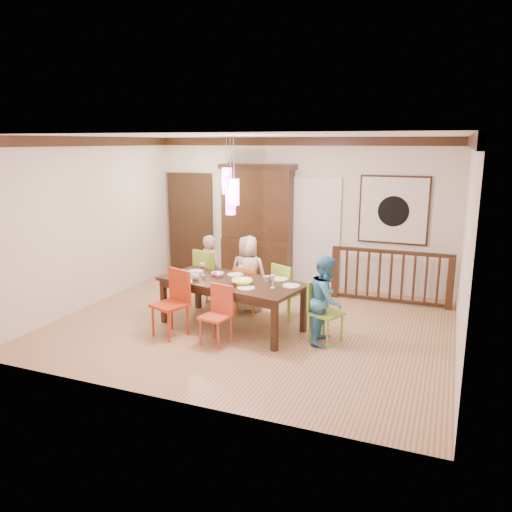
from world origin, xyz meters
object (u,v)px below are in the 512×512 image
at_px(balustrade, 391,276).
at_px(person_far_left, 211,270).
at_px(dining_table, 232,285).
at_px(person_end_right, 326,299).
at_px(china_hutch, 258,225).
at_px(chair_end_right, 326,308).
at_px(chair_far_left, 212,274).
at_px(person_far_mid, 248,274).

relative_size(balustrade, person_far_left, 1.69).
height_order(dining_table, person_end_right, person_end_right).
bearing_deg(china_hutch, person_far_left, -98.73).
relative_size(chair_end_right, person_far_left, 0.71).
distance_m(chair_far_left, chair_end_right, 2.37).
bearing_deg(chair_end_right, chair_far_left, 93.98).
height_order(dining_table, person_far_mid, person_far_mid).
bearing_deg(chair_end_right, china_hutch, 63.41).
relative_size(dining_table, balustrade, 1.12).
relative_size(person_far_mid, person_end_right, 1.02).
bearing_deg(chair_end_right, person_far_left, 92.40).
height_order(chair_end_right, person_far_mid, person_far_mid).
xyz_separation_m(dining_table, chair_end_right, (1.50, -0.05, -0.16)).
bearing_deg(china_hutch, person_end_right, -50.96).
bearing_deg(person_far_left, chair_end_right, -178.78).
relative_size(china_hutch, person_end_right, 1.88).
height_order(chair_far_left, person_end_right, person_end_right).
distance_m(balustrade, person_far_left, 3.18).
distance_m(china_hutch, balustrade, 2.79).
height_order(chair_far_left, china_hutch, china_hutch).
bearing_deg(chair_end_right, dining_table, 112.41).
height_order(chair_far_left, chair_end_right, chair_far_left).
xyz_separation_m(dining_table, person_far_mid, (-0.06, 0.81, -0.02)).
bearing_deg(balustrade, chair_end_right, -106.68).
bearing_deg(person_far_mid, person_far_left, -12.45).
bearing_deg(china_hutch, chair_end_right, -50.99).
relative_size(balustrade, person_end_right, 1.66).
height_order(balustrade, person_end_right, person_end_right).
relative_size(dining_table, person_end_right, 1.86).
bearing_deg(chair_far_left, person_far_mid, -162.33).
xyz_separation_m(chair_end_right, person_far_left, (-2.30, 0.93, 0.11)).
height_order(balustrade, person_far_left, person_far_left).
relative_size(chair_end_right, china_hutch, 0.37).
distance_m(person_far_left, person_end_right, 2.46).
relative_size(person_far_left, person_end_right, 0.98).
xyz_separation_m(china_hutch, person_far_left, (-0.25, -1.60, -0.57)).
relative_size(chair_end_right, person_end_right, 0.70).
distance_m(chair_far_left, person_far_mid, 0.67).
xyz_separation_m(dining_table, chair_far_left, (-0.72, 0.78, -0.08)).
xyz_separation_m(china_hutch, person_end_right, (2.04, -2.52, -0.56)).
height_order(china_hutch, person_end_right, china_hutch).
height_order(dining_table, chair_far_left, chair_far_left).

